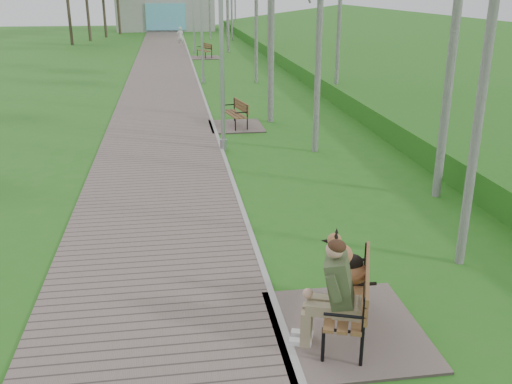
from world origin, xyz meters
TOP-DOWN VIEW (x-y plane):
  - ground at (0.00, 0.00)m, footprint 120.00×120.00m
  - walkway at (-1.75, 21.50)m, footprint 3.50×67.00m
  - kerb at (0.00, 21.50)m, footprint 0.10×67.00m
  - embankment at (12.00, 20.00)m, footprint 14.00×70.00m
  - building_north at (-1.50, 50.97)m, footprint 10.00×5.20m
  - bench_main at (0.76, -6.22)m, footprint 2.01×2.24m
  - bench_second at (0.71, 5.99)m, footprint 1.74×1.94m
  - bench_third at (0.94, 25.65)m, footprint 1.86×2.06m
  - lamp_post_near at (0.06, 3.22)m, footprint 0.21×0.21m
  - lamp_post_second at (0.22, 15.33)m, footprint 0.20×0.20m
  - lamp_post_third at (0.41, 28.38)m, footprint 0.21×0.21m
  - pedestrian_near at (-0.42, 33.93)m, footprint 0.55×0.38m

SIDE VIEW (x-z plane):
  - ground at x=0.00m, z-range 0.00..0.00m
  - embankment at x=12.00m, z-range -0.80..0.80m
  - walkway at x=-1.75m, z-range 0.00..0.04m
  - kerb at x=0.00m, z-range 0.00..0.05m
  - bench_second at x=0.71m, z-range -0.34..0.73m
  - bench_third at x=0.94m, z-range -0.36..0.78m
  - bench_main at x=0.76m, z-range -0.38..1.37m
  - pedestrian_near at x=-0.42m, z-range 0.00..1.46m
  - building_north at x=-1.50m, z-range -0.01..3.99m
  - lamp_post_second at x=0.22m, z-range -0.17..4.95m
  - lamp_post_near at x=0.06m, z-range -0.18..5.22m
  - lamp_post_third at x=0.41m, z-range -0.18..5.35m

